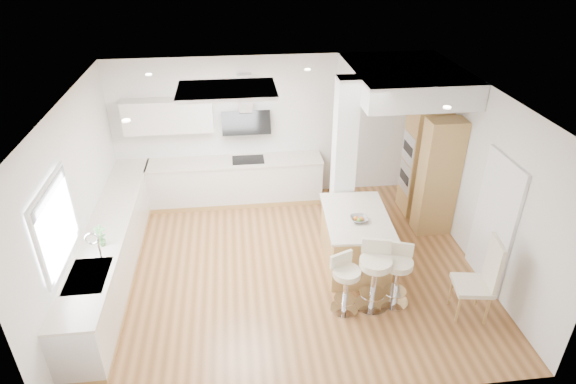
{
  "coord_description": "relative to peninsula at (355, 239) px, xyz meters",
  "views": [
    {
      "loc": [
        -0.71,
        -6.11,
        4.85
      ],
      "look_at": [
        0.05,
        0.4,
        1.17
      ],
      "focal_mm": 30.0,
      "sensor_mm": 36.0,
      "label": 1
    }
  ],
  "objects": [
    {
      "name": "ground",
      "position": [
        -1.08,
        -0.0,
        -0.46
      ],
      "size": [
        6.0,
        6.0,
        0.0
      ],
      "primitive_type": "plane",
      "color": "#A56D3D",
      "rests_on": "ground"
    },
    {
      "name": "ceiling",
      "position": [
        -1.08,
        -0.0,
        -0.46
      ],
      "size": [
        6.0,
        5.0,
        0.02
      ],
      "primitive_type": "cube",
      "color": "white",
      "rests_on": "ground"
    },
    {
      "name": "wall_back",
      "position": [
        -1.08,
        2.5,
        0.94
      ],
      "size": [
        6.0,
        0.04,
        2.8
      ],
      "primitive_type": "cube",
      "color": "white",
      "rests_on": "ground"
    },
    {
      "name": "wall_left",
      "position": [
        -4.08,
        -0.0,
        0.94
      ],
      "size": [
        0.04,
        5.0,
        2.8
      ],
      "primitive_type": "cube",
      "color": "white",
      "rests_on": "ground"
    },
    {
      "name": "wall_right",
      "position": [
        1.92,
        -0.0,
        0.94
      ],
      "size": [
        0.04,
        5.0,
        2.8
      ],
      "primitive_type": "cube",
      "color": "white",
      "rests_on": "ground"
    },
    {
      "name": "skylight",
      "position": [
        -1.87,
        0.6,
        2.31
      ],
      "size": [
        4.1,
        2.1,
        0.06
      ],
      "color": "white",
      "rests_on": "ground"
    },
    {
      "name": "window_left",
      "position": [
        -4.03,
        -0.9,
        1.24
      ],
      "size": [
        0.06,
        1.28,
        1.07
      ],
      "color": "white",
      "rests_on": "ground"
    },
    {
      "name": "doorway_right",
      "position": [
        1.9,
        -0.6,
        0.54
      ],
      "size": [
        0.05,
        1.0,
        2.1
      ],
      "color": "#4A413A",
      "rests_on": "ground"
    },
    {
      "name": "counter_left",
      "position": [
        -3.78,
        0.23,
        0.0
      ],
      "size": [
        0.63,
        4.5,
        1.35
      ],
      "color": "tan",
      "rests_on": "ground"
    },
    {
      "name": "counter_back",
      "position": [
        -1.99,
        2.22,
        0.24
      ],
      "size": [
        3.62,
        0.63,
        2.5
      ],
      "color": "tan",
      "rests_on": "ground"
    },
    {
      "name": "pillar",
      "position": [
        -0.03,
        0.95,
        0.94
      ],
      "size": [
        0.35,
        0.35,
        2.8
      ],
      "color": "white",
      "rests_on": "ground"
    },
    {
      "name": "soffit",
      "position": [
        1.02,
        1.4,
        2.14
      ],
      "size": [
        1.78,
        2.2,
        0.4
      ],
      "color": "white",
      "rests_on": "ground"
    },
    {
      "name": "oven_column",
      "position": [
        1.6,
        1.22,
        0.59
      ],
      "size": [
        0.63,
        1.21,
        2.1
      ],
      "color": "tan",
      "rests_on": "ground"
    },
    {
      "name": "peninsula",
      "position": [
        0.0,
        0.0,
        0.0
      ],
      "size": [
        1.06,
        1.54,
        0.97
      ],
      "rotation": [
        0.0,
        0.0,
        -0.06
      ],
      "color": "tan",
      "rests_on": "ground"
    },
    {
      "name": "bar_stool_a",
      "position": [
        -0.39,
        -1.04,
        0.05
      ],
      "size": [
        0.53,
        0.53,
        0.9
      ],
      "rotation": [
        0.0,
        0.0,
        0.4
      ],
      "color": "silver",
      "rests_on": "ground"
    },
    {
      "name": "bar_stool_b",
      "position": [
        0.03,
        -1.0,
        0.13
      ],
      "size": [
        0.58,
        0.58,
        1.05
      ],
      "rotation": [
        0.0,
        0.0,
        -0.26
      ],
      "color": "silver",
      "rests_on": "ground"
    },
    {
      "name": "bar_stool_c",
      "position": [
        0.37,
        -0.97,
        0.08
      ],
      "size": [
        0.55,
        0.55,
        0.95
      ],
      "rotation": [
        0.0,
        0.0,
        -0.36
      ],
      "color": "silver",
      "rests_on": "ground"
    },
    {
      "name": "dining_chair",
      "position": [
        1.43,
        -1.35,
        0.21
      ],
      "size": [
        0.56,
        0.56,
        1.25
      ],
      "rotation": [
        0.0,
        0.0,
        -0.16
      ],
      "color": "beige",
      "rests_on": "ground"
    }
  ]
}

